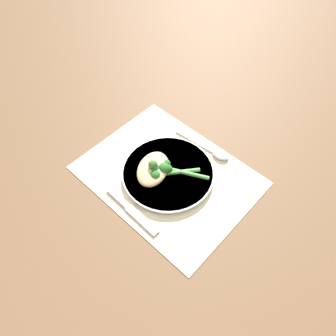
{
  "coord_description": "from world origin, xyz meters",
  "views": [
    {
      "loc": [
        -0.33,
        0.36,
        0.7
      ],
      "look_at": [
        0.0,
        0.0,
        0.03
      ],
      "focal_mm": 35.0,
      "sensor_mm": 36.0,
      "label": 1
    }
  ],
  "objects": [
    {
      "name": "placemat",
      "position": [
        0.0,
        0.0,
        0.0
      ],
      "size": [
        0.43,
        0.33,
        0.0
      ],
      "color": "beige",
      "rests_on": "ground_plane"
    },
    {
      "name": "broccoli_stalk_rear",
      "position": [
        0.01,
        0.03,
        0.03
      ],
      "size": [
        0.1,
        0.11,
        0.03
      ],
      "rotation": [
        0.0,
        0.0,
        5.6
      ],
      "color": "#51A847",
      "rests_on": "plate"
    },
    {
      "name": "chicken_fillet",
      "position": [
        0.03,
        0.03,
        0.03
      ],
      "size": [
        0.12,
        0.13,
        0.03
      ],
      "rotation": [
        0.0,
        0.0,
        2.02
      ],
      "color": "tan",
      "rests_on": "plate"
    },
    {
      "name": "ground_plane",
      "position": [
        0.0,
        0.0,
        0.0
      ],
      "size": [
        3.0,
        3.0,
        0.0
      ],
      "primitive_type": "plane",
      "color": "brown"
    },
    {
      "name": "pesto_dollop_primary",
      "position": [
        0.03,
        0.03,
        0.05
      ],
      "size": [
        0.02,
        0.02,
        0.02
      ],
      "color": "#3D702D",
      "rests_on": "chicken_fillet"
    },
    {
      "name": "knife",
      "position": [
        -0.01,
        0.14,
        0.01
      ],
      "size": [
        0.17,
        0.02,
        0.01
      ],
      "rotation": [
        0.0,
        0.0,
        1.55
      ],
      "color": "silver",
      "rests_on": "placemat"
    },
    {
      "name": "plate",
      "position": [
        0.0,
        0.0,
        0.01
      ],
      "size": [
        0.24,
        0.24,
        0.01
      ],
      "color": "white",
      "rests_on": "placemat"
    },
    {
      "name": "spoon",
      "position": [
        -0.04,
        -0.14,
        0.01
      ],
      "size": [
        0.17,
        0.04,
        0.01
      ],
      "rotation": [
        0.0,
        0.0,
        1.66
      ],
      "color": "silver",
      "rests_on": "placemat"
    },
    {
      "name": "broccoli_stalk_right",
      "position": [
        -0.0,
        -0.0,
        0.03
      ],
      "size": [
        0.12,
        0.08,
        0.03
      ],
      "rotation": [
        0.0,
        0.0,
        5.18
      ],
      "color": "#51A847",
      "rests_on": "plate"
    }
  ]
}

